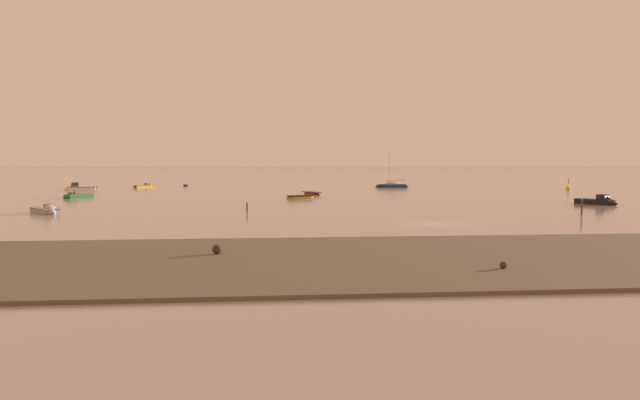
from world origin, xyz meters
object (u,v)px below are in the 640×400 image
at_px(rowboat_moored_0, 186,185).
at_px(rowboat_moored_2, 312,194).
at_px(motorboat_moored_1, 146,187).
at_px(sailboat_moored_1, 392,186).
at_px(motorboat_moored_5, 77,188).
at_px(mooring_post_near, 582,207).
at_px(channel_buoy, 568,188).
at_px(motorboat_moored_3, 601,202).
at_px(motorboat_moored_4, 75,197).
at_px(motorboat_moored_0, 47,212).
at_px(mooring_post_left, 247,207).
at_px(rowboat_moored_1, 300,197).

bearing_deg(rowboat_moored_0, rowboat_moored_2, 29.33).
distance_m(motorboat_moored_1, sailboat_moored_1, 51.59).
relative_size(motorboat_moored_5, sailboat_moored_1, 0.76).
distance_m(rowboat_moored_0, mooring_post_near, 85.64).
bearing_deg(channel_buoy, sailboat_moored_1, 158.23).
xyz_separation_m(motorboat_moored_3, mooring_post_near, (-10.08, -12.68, 0.55)).
distance_m(motorboat_moored_4, sailboat_moored_1, 61.69).
distance_m(sailboat_moored_1, channel_buoy, 34.19).
distance_m(motorboat_moored_0, mooring_post_near, 57.44).
relative_size(channel_buoy, mooring_post_left, 1.78).
relative_size(motorboat_moored_1, motorboat_moored_4, 0.92).
distance_m(motorboat_moored_1, motorboat_moored_4, 30.75).
distance_m(rowboat_moored_0, motorboat_moored_5, 23.48).
height_order(motorboat_moored_1, channel_buoy, channel_buoy).
relative_size(motorboat_moored_0, mooring_post_left, 3.70).
bearing_deg(motorboat_moored_4, rowboat_moored_0, -157.59).
relative_size(motorboat_moored_3, channel_buoy, 2.38).
xyz_separation_m(motorboat_moored_0, rowboat_moored_2, (30.98, 29.50, -0.04)).
height_order(rowboat_moored_2, motorboat_moored_5, motorboat_moored_5).
relative_size(rowboat_moored_1, motorboat_moored_3, 0.84).
height_order(motorboat_moored_0, mooring_post_left, mooring_post_left).
xyz_separation_m(motorboat_moored_1, mooring_post_near, (59.02, -61.55, 0.65)).
height_order(motorboat_moored_0, rowboat_moored_0, motorboat_moored_0).
height_order(rowboat_moored_1, rowboat_moored_2, rowboat_moored_2).
xyz_separation_m(motorboat_moored_4, channel_buoy, (87.03, 14.70, 0.24)).
xyz_separation_m(motorboat_moored_0, motorboat_moored_5, (-13.04, 46.79, 0.11)).
distance_m(motorboat_moored_4, mooring_post_left, 36.91).
relative_size(motorboat_moored_4, sailboat_moored_1, 0.58).
bearing_deg(motorboat_moored_3, sailboat_moored_1, 168.98).
bearing_deg(mooring_post_near, rowboat_moored_0, 127.33).
height_order(rowboat_moored_2, motorboat_moored_4, motorboat_moored_4).
distance_m(motorboat_moored_3, sailboat_moored_1, 49.01).
bearing_deg(rowboat_moored_1, sailboat_moored_1, 42.09).
bearing_deg(motorboat_moored_5, motorboat_moored_1, -154.52).
xyz_separation_m(rowboat_moored_2, mooring_post_left, (-9.38, -29.70, 0.38)).
bearing_deg(rowboat_moored_0, motorboat_moored_5, -60.18).
distance_m(motorboat_moored_4, channel_buoy, 88.27).
height_order(motorboat_moored_5, sailboat_moored_1, sailboat_moored_1).
height_order(motorboat_moored_0, motorboat_moored_5, motorboat_moored_5).
relative_size(motorboat_moored_1, mooring_post_left, 3.34).
relative_size(rowboat_moored_0, mooring_post_near, 1.64).
height_order(rowboat_moored_1, mooring_post_near, mooring_post_near).
distance_m(rowboat_moored_2, mooring_post_near, 44.42).
relative_size(mooring_post_near, mooring_post_left, 1.56).
bearing_deg(channel_buoy, motorboat_moored_4, -170.41).
xyz_separation_m(rowboat_moored_0, motorboat_moored_1, (-7.08, -6.54, 0.08)).
xyz_separation_m(mooring_post_near, mooring_post_left, (-35.47, 6.24, -0.29)).
height_order(rowboat_moored_0, channel_buoy, channel_buoy).
distance_m(rowboat_moored_1, motorboat_moored_3, 41.20).
bearing_deg(rowboat_moored_0, mooring_post_near, 27.87).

